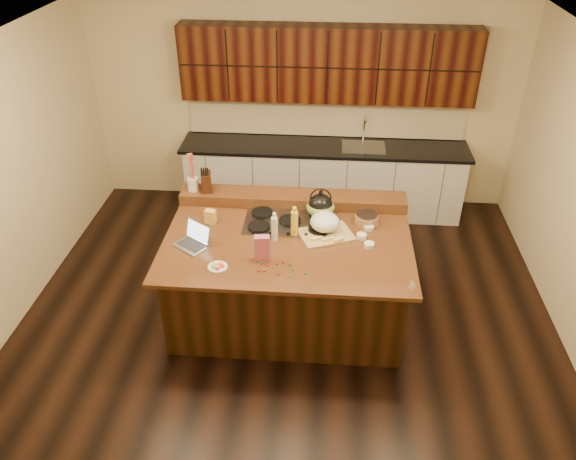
{
  "coord_description": "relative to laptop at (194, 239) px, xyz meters",
  "views": [
    {
      "loc": [
        0.36,
        -4.49,
        3.96
      ],
      "look_at": [
        0.0,
        0.05,
        1.0
      ],
      "focal_mm": 35.0,
      "sensor_mm": 36.0,
      "label": 1
    }
  ],
  "objects": [
    {
      "name": "ramekin_c",
      "position": [
        1.59,
        0.23,
        -0.04
      ],
      "size": [
        0.13,
        0.13,
        0.04
      ],
      "primitive_type": "cylinder",
      "rotation": [
        0.0,
        0.0,
        0.4
      ],
      "color": "white",
      "rests_on": "island"
    },
    {
      "name": "gumdrop_8",
      "position": [
        0.73,
        -0.29,
        -0.05
      ],
      "size": [
        0.02,
        0.02,
        0.02
      ],
      "primitive_type": "ellipsoid",
      "color": "red",
      "rests_on": "island"
    },
    {
      "name": "gumdrop_9",
      "position": [
        0.94,
        -0.26,
        -0.05
      ],
      "size": [
        0.02,
        0.02,
        0.02
      ],
      "primitive_type": "ellipsoid",
      "color": "#198C26",
      "rests_on": "island"
    },
    {
      "name": "utensil_crock",
      "position": [
        -0.19,
        0.85,
        0.13
      ],
      "size": [
        0.14,
        0.14,
        0.14
      ],
      "primitive_type": "cylinder",
      "rotation": [
        0.0,
        0.0,
        -0.14
      ],
      "color": "white",
      "rests_on": "back_ledge"
    },
    {
      "name": "gumdrop_4",
      "position": [
        0.84,
        -0.42,
        -0.05
      ],
      "size": [
        0.02,
        0.02,
        0.02
      ],
      "primitive_type": "ellipsoid",
      "color": "red",
      "rests_on": "island"
    },
    {
      "name": "island",
      "position": [
        0.88,
        0.15,
        -0.51
      ],
      "size": [
        2.4,
        1.6,
        0.92
      ],
      "color": "black",
      "rests_on": "ground"
    },
    {
      "name": "strainer_bowl",
      "position": [
        1.65,
        0.51,
        -0.01
      ],
      "size": [
        0.31,
        0.31,
        0.09
      ],
      "primitive_type": "cylinder",
      "rotation": [
        0.0,
        0.0,
        0.37
      ],
      "color": "#996B3F",
      "rests_on": "island"
    },
    {
      "name": "kitchen_timer",
      "position": [
        2.01,
        -0.47,
        -0.02
      ],
      "size": [
        0.08,
        0.08,
        0.07
      ],
      "primitive_type": "cone",
      "rotation": [
        0.0,
        0.0,
        -0.01
      ],
      "color": "silver",
      "rests_on": "island"
    },
    {
      "name": "pink_bag",
      "position": [
        0.67,
        -0.2,
        0.07
      ],
      "size": [
        0.14,
        0.09,
        0.26
      ],
      "primitive_type": "cube",
      "rotation": [
        0.0,
        0.0,
        0.09
      ],
      "color": "#BD5972",
      "rests_on": "island"
    },
    {
      "name": "laptop",
      "position": [
        0.0,
        0.0,
        0.0
      ],
      "size": [
        0.39,
        0.38,
        0.22
      ],
      "rotation": [
        0.0,
        0.0,
        -0.61
      ],
      "color": "#B7B7BC",
      "rests_on": "island"
    },
    {
      "name": "green_bowl",
      "position": [
        1.18,
        0.58,
        0.07
      ],
      "size": [
        0.35,
        0.35,
        0.16
      ],
      "primitive_type": "ellipsoid",
      "rotation": [
        0.0,
        0.0,
        0.22
      ],
      "color": "olive",
      "rests_on": "cooktop"
    },
    {
      "name": "ramekin_a",
      "position": [
        1.66,
        0.09,
        -0.04
      ],
      "size": [
        0.12,
        0.12,
        0.04
      ],
      "primitive_type": "cylinder",
      "rotation": [
        0.0,
        0.0,
        -0.21
      ],
      "color": "white",
      "rests_on": "island"
    },
    {
      "name": "package_box",
      "position": [
        0.08,
        0.4,
        0.02
      ],
      "size": [
        0.12,
        0.09,
        0.15
      ],
      "primitive_type": "cube",
      "rotation": [
        0.0,
        0.0,
        -0.21
      ],
      "color": "#EDB453",
      "rests_on": "island"
    },
    {
      "name": "cooktop",
      "position": [
        0.88,
        0.45,
        -0.04
      ],
      "size": [
        0.92,
        0.52,
        0.05
      ],
      "color": "gray",
      "rests_on": "island"
    },
    {
      "name": "oil_bottle",
      "position": [
        0.94,
        0.23,
        0.08
      ],
      "size": [
        0.09,
        0.09,
        0.27
      ],
      "primitive_type": "cylinder",
      "rotation": [
        0.0,
        0.0,
        0.28
      ],
      "color": "gold",
      "rests_on": "island"
    },
    {
      "name": "gumdrop_0",
      "position": [
        0.82,
        -0.26,
        -0.05
      ],
      "size": [
        0.02,
        0.02,
        0.02
      ],
      "primitive_type": "ellipsoid",
      "color": "red",
      "rests_on": "island"
    },
    {
      "name": "room",
      "position": [
        0.88,
        0.15,
        0.37
      ],
      "size": [
        5.52,
        5.02,
        2.72
      ],
      "color": "black",
      "rests_on": "ground"
    },
    {
      "name": "vinegar_bottle",
      "position": [
        0.75,
        0.14,
        0.07
      ],
      "size": [
        0.08,
        0.08,
        0.25
      ],
      "primitive_type": "cylinder",
      "rotation": [
        0.0,
        0.0,
        0.27
      ],
      "color": "silver",
      "rests_on": "island"
    },
    {
      "name": "candy_plate",
      "position": [
        0.29,
        -0.35,
        -0.05
      ],
      "size": [
        0.2,
        0.2,
        0.01
      ],
      "primitive_type": "cylinder",
      "rotation": [
        0.0,
        0.0,
        -0.11
      ],
      "color": "white",
      "rests_on": "island"
    },
    {
      "name": "gumdrop_2",
      "position": [
        0.66,
        -0.38,
        -0.05
      ],
      "size": [
        0.02,
        0.02,
        0.02
      ],
      "primitive_type": "ellipsoid",
      "color": "red",
      "rests_on": "island"
    },
    {
      "name": "gumdrop_10",
      "position": [
        0.72,
        -0.37,
        -0.05
      ],
      "size": [
        0.02,
        0.02,
        0.02
      ],
      "primitive_type": "ellipsoid",
      "color": "red",
      "rests_on": "island"
    },
    {
      "name": "gumdrop_3",
      "position": [
        1.08,
        -0.38,
        -0.05
      ],
      "size": [
        0.02,
        0.02,
        0.02
      ],
      "primitive_type": "ellipsoid",
      "color": "#198C26",
      "rests_on": "island"
    },
    {
      "name": "gumdrop_5",
      "position": [
        0.67,
        -0.26,
        -0.05
      ],
      "size": [
        0.02,
        0.02,
        0.02
      ],
      "primitive_type": "ellipsoid",
      "color": "#198C26",
      "rests_on": "island"
    },
    {
      "name": "kettle",
      "position": [
        1.18,
        0.58,
        0.1
      ],
      "size": [
        0.28,
        0.28,
        0.22
      ],
      "primitive_type": "ellipsoid",
      "rotation": [
        0.0,
        0.0,
        -0.14
      ],
      "color": "black",
      "rests_on": "cooktop"
    },
    {
      "name": "wooden_tray",
      "position": [
        1.24,
        0.3,
        0.03
      ],
      "size": [
        0.6,
        0.53,
        0.2
      ],
      "rotation": [
        0.0,
        0.0,
        0.39
      ],
      "color": "tan",
      "rests_on": "island"
    },
    {
      "name": "gumdrop_1",
      "position": [
        0.97,
        -0.33,
        -0.05
      ],
      "size": [
        0.02,
        0.02,
        0.02
      ],
      "primitive_type": "ellipsoid",
      "color": "#198C26",
      "rests_on": "island"
    },
    {
      "name": "back_ledge",
      "position": [
        0.88,
        0.85,
        0.0
      ],
      "size": [
        2.4,
        0.3,
        0.12
      ],
      "primitive_type": "cube",
      "color": "black",
      "rests_on": "island"
    },
    {
      "name": "knife_block",
      "position": [
        -0.04,
        0.85,
        0.17
      ],
      "size": [
        0.14,
        0.19,
        0.21
      ],
      "primitive_type": "cube",
      "rotation": [
        0.0,
        0.0,
        0.22
      ],
      "color": "black",
      "rests_on": "back_ledge"
    },
    {
      "name": "gumdrop_7",
      "position": [
        0.94,
        -0.44,
        -0.05
      ],
      "size": [
        0.02,
        0.02,
        0.02
      ],
      "primitive_type": "ellipsoid",
      "color": "#198C26",
      "rests_on": "island"
    },
    {
      "name": "ramekin_b",
      "position": [
        1.67,
        0.4,
        -0.04
      ],
      "size": [
        0.11,
        0.11,
        0.04
      ],
      "primitive_type": "cylinder",
      "rotation": [
        0.0,
        0.0,
        0.16
      ],
      "color": "white",
      "rests_on": "island"
    },
    {
      "name": "gumdrop_6",
      "position": [
        0.87,
        -0.23,
        -0.05
      ],
      "size": [
        0.02,
        0.02,
        0.02
      ],
      "primitive_type": "ellipsoid",
      "color": "red",
      "rests_on": "island"
    },
    {
      "name": "back_counter",
      "position": [
        1.18,
        2.37,
        0.01
      ],
      "size": [
        3.7,
        0.66,
        2.4
      ],
      "color": "silver",
      "rests_on": "ground"
    }
  ]
}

